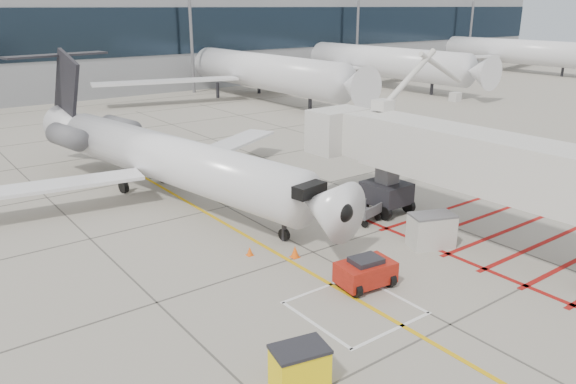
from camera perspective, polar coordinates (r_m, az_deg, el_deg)
ground_plane at (r=24.31m, az=8.61°, el=-9.20°), size 260.00×260.00×0.00m
regional_jet at (r=32.17m, az=-9.78°, el=5.32°), size 29.31×34.55×8.10m
jet_bridge at (r=28.11m, az=19.08°, el=1.91°), size 9.29×18.70×7.38m
pushback_tug at (r=23.79m, az=7.88°, el=-7.97°), size 2.50×1.72×1.37m
spill_bin at (r=17.90m, az=1.19°, el=-17.39°), size 1.85×1.43×1.43m
baggage_cart at (r=30.62m, az=7.86°, el=-2.13°), size 1.90×1.44×1.07m
ground_power_unit at (r=28.11m, az=14.37°, el=-3.80°), size 2.41×1.91×1.67m
cone_nose at (r=26.58m, az=-3.91°, el=-6.01°), size 0.31×0.31×0.43m
cone_side at (r=26.30m, az=0.71°, el=-6.09°), size 0.40×0.40×0.56m
terminal_building at (r=88.78m, az=-20.67°, el=14.56°), size 180.00×28.00×14.00m
terminal_glass_band at (r=75.41m, az=-17.53°, el=15.16°), size 180.00×0.10×6.00m
bg_aircraft_c at (r=72.53m, az=-4.22°, el=14.53°), size 38.13×42.37×12.71m
bg_aircraft_d at (r=85.43m, az=7.90°, el=14.98°), size 38.10×42.34×12.70m
bg_aircraft_e at (r=111.43m, az=20.72°, el=14.71°), size 37.37×41.53×12.46m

